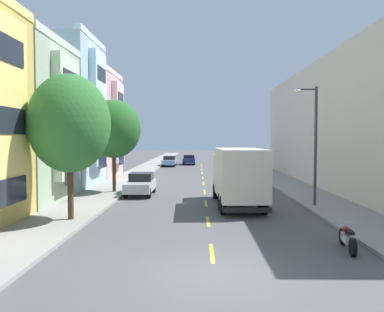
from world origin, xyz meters
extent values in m
plane|color=#4C4C4F|center=(0.00, 30.00, 0.00)|extent=(160.00, 160.00, 0.00)
cube|color=gray|center=(-7.10, 28.00, 0.07)|extent=(3.20, 120.00, 0.14)
cube|color=gray|center=(7.10, 28.00, 0.07)|extent=(3.20, 120.00, 0.14)
cube|color=yellow|center=(0.00, 2.00, 0.00)|extent=(0.14, 2.20, 0.01)
cube|color=yellow|center=(0.00, 7.00, 0.00)|extent=(0.14, 2.20, 0.01)
cube|color=yellow|center=(0.00, 12.00, 0.00)|extent=(0.14, 2.20, 0.01)
cube|color=yellow|center=(0.00, 17.00, 0.00)|extent=(0.14, 2.20, 0.01)
cube|color=yellow|center=(0.00, 22.00, 0.00)|extent=(0.14, 2.20, 0.01)
cube|color=yellow|center=(0.00, 27.00, 0.00)|extent=(0.14, 2.20, 0.01)
cube|color=yellow|center=(0.00, 32.00, 0.00)|extent=(0.14, 2.20, 0.01)
cube|color=yellow|center=(0.00, 37.00, 0.00)|extent=(0.14, 2.20, 0.01)
cube|color=yellow|center=(0.00, 42.00, 0.00)|extent=(0.14, 2.20, 0.01)
cube|color=yellow|center=(0.00, 47.00, 0.00)|extent=(0.14, 2.20, 0.01)
cube|color=#F9D572|center=(-8.42, 4.72, 5.20)|extent=(0.55, 3.29, 7.51)
cube|color=#1E232D|center=(-8.13, 4.72, 1.73)|extent=(0.04, 2.50, 1.10)
cube|color=#1E232D|center=(-8.13, 4.72, 4.62)|extent=(0.04, 2.50, 1.10)
cube|color=#1E232D|center=(-8.13, 4.72, 7.51)|extent=(0.04, 2.50, 1.10)
cube|color=beige|center=(-8.95, 12.23, 9.69)|extent=(0.60, 7.31, 0.44)
cube|color=beige|center=(-8.42, 12.23, 5.11)|extent=(0.55, 3.29, 7.39)
cube|color=#1E232D|center=(-8.13, 12.23, 1.70)|extent=(0.04, 2.50, 1.10)
cube|color=#1E232D|center=(-8.13, 12.23, 4.55)|extent=(0.04, 2.50, 1.10)
cube|color=#1E232D|center=(-8.13, 12.23, 7.39)|extent=(0.04, 2.50, 1.10)
cube|color=#9EB7CC|center=(-13.91, 19.75, 5.76)|extent=(10.42, 7.31, 11.52)
cube|color=#CAE7FE|center=(-8.95, 19.75, 11.74)|extent=(0.60, 7.31, 0.44)
cube|color=#CAE7FE|center=(-8.42, 19.75, 6.22)|extent=(0.55, 3.29, 8.98)
cube|color=#1E232D|center=(-8.13, 19.75, 2.07)|extent=(0.04, 2.50, 1.10)
cube|color=#1E232D|center=(-8.13, 19.75, 5.53)|extent=(0.04, 2.50, 1.10)
cube|color=#1E232D|center=(-8.13, 19.75, 8.98)|extent=(0.04, 2.50, 1.10)
cube|color=#CC9E9E|center=(-14.14, 27.26, 5.04)|extent=(10.88, 7.31, 10.09)
cube|color=#FECACA|center=(-8.95, 27.26, 10.31)|extent=(0.60, 7.31, 0.44)
cube|color=#FECACA|center=(-8.42, 27.26, 5.45)|extent=(0.55, 3.29, 7.87)
cube|color=#1E232D|center=(-8.13, 27.26, 1.82)|extent=(0.04, 2.50, 1.10)
cube|color=#1E232D|center=(-8.13, 27.26, 4.84)|extent=(0.04, 2.50, 1.10)
cube|color=#1E232D|center=(-8.13, 27.26, 7.87)|extent=(0.04, 2.50, 1.10)
cube|color=beige|center=(13.70, 20.00, 4.97)|extent=(10.00, 36.00, 9.95)
cylinder|color=#47331E|center=(-6.40, 6.75, 1.51)|extent=(0.27, 0.27, 2.75)
ellipsoid|color=#2D6B2D|center=(-6.40, 6.75, 4.59)|extent=(3.75, 3.75, 4.54)
cylinder|color=#47331E|center=(-6.40, 16.05, 1.58)|extent=(0.25, 0.25, 2.89)
ellipsoid|color=#235B23|center=(-6.40, 16.05, 4.56)|extent=(3.77, 3.77, 4.10)
cylinder|color=#38383D|center=(6.10, 10.64, 3.46)|extent=(0.16, 0.16, 6.64)
cylinder|color=#38383D|center=(5.55, 10.64, 6.63)|extent=(1.10, 0.10, 0.10)
ellipsoid|color=silver|center=(5.05, 10.64, 6.53)|extent=(0.44, 0.28, 0.20)
cube|color=beige|center=(1.83, 10.09, 2.00)|extent=(2.56, 5.23, 2.67)
cube|color=beige|center=(1.71, 13.81, 1.76)|extent=(2.36, 1.97, 2.20)
cube|color=black|center=(1.69, 14.71, 2.24)|extent=(2.02, 0.14, 0.97)
cube|color=black|center=(1.91, 7.59, 0.43)|extent=(2.40, 0.24, 0.24)
cylinder|color=black|center=(2.77, 13.90, 0.48)|extent=(0.31, 0.97, 0.96)
cylinder|color=black|center=(0.65, 13.83, 0.48)|extent=(0.31, 0.97, 0.96)
cylinder|color=black|center=(2.94, 8.75, 0.48)|extent=(0.31, 0.97, 0.96)
cylinder|color=black|center=(0.82, 8.68, 0.48)|extent=(0.31, 0.97, 0.96)
cylinder|color=black|center=(2.90, 9.85, 0.48)|extent=(0.31, 0.97, 0.96)
cylinder|color=black|center=(0.78, 9.78, 0.48)|extent=(0.31, 0.97, 0.96)
cube|color=#B2B5BA|center=(-4.42, 15.24, 0.64)|extent=(1.75, 4.01, 0.62)
cube|color=black|center=(-4.43, 15.72, 1.23)|extent=(1.54, 1.68, 0.55)
cylinder|color=black|center=(-5.18, 13.87, 0.33)|extent=(0.22, 0.66, 0.66)
cylinder|color=black|center=(-3.66, 13.88, 0.33)|extent=(0.22, 0.66, 0.66)
cylinder|color=black|center=(-5.19, 16.59, 0.33)|extent=(0.22, 0.66, 0.66)
cylinder|color=black|center=(-3.67, 16.60, 0.33)|extent=(0.22, 0.66, 0.66)
cube|color=#AD1E1E|center=(4.35, 48.05, 0.73)|extent=(2.00, 5.30, 0.80)
cube|color=black|center=(4.35, 49.21, 1.43)|extent=(1.76, 1.59, 0.60)
cylinder|color=black|center=(5.24, 49.85, 0.33)|extent=(0.22, 0.66, 0.66)
cylinder|color=black|center=(3.46, 49.85, 0.33)|extent=(0.22, 0.66, 0.66)
cylinder|color=black|center=(5.24, 46.25, 0.33)|extent=(0.22, 0.66, 0.66)
cylinder|color=black|center=(3.46, 46.25, 0.33)|extent=(0.22, 0.66, 0.66)
cube|color=#333338|center=(4.21, 30.40, 0.64)|extent=(1.83, 4.04, 0.62)
cube|color=black|center=(4.20, 29.92, 1.23)|extent=(1.57, 1.71, 0.55)
cylinder|color=black|center=(5.00, 31.75, 0.33)|extent=(0.23, 0.66, 0.66)
cylinder|color=black|center=(3.48, 31.78, 0.33)|extent=(0.23, 0.66, 0.66)
cylinder|color=black|center=(4.94, 29.03, 0.33)|extent=(0.23, 0.66, 0.66)
cylinder|color=black|center=(3.42, 29.06, 0.33)|extent=(0.23, 0.66, 0.66)
cube|color=#7A9EC6|center=(-4.45, 42.56, 0.63)|extent=(1.85, 4.52, 0.60)
cube|color=black|center=(-4.44, 42.78, 1.18)|extent=(1.61, 2.18, 0.50)
cylinder|color=black|center=(-5.25, 41.03, 0.33)|extent=(0.23, 0.66, 0.66)
cylinder|color=black|center=(-3.67, 41.02, 0.33)|extent=(0.23, 0.66, 0.66)
cylinder|color=black|center=(-5.22, 44.09, 0.33)|extent=(0.23, 0.66, 0.66)
cylinder|color=black|center=(-3.64, 44.08, 0.33)|extent=(0.23, 0.66, 0.66)
cube|color=maroon|center=(4.42, 37.18, 0.63)|extent=(1.83, 4.51, 0.60)
cube|color=black|center=(4.42, 36.96, 1.18)|extent=(1.60, 2.17, 0.50)
cylinder|color=black|center=(5.20, 38.72, 0.33)|extent=(0.22, 0.66, 0.66)
cylinder|color=black|center=(3.62, 38.71, 0.33)|extent=(0.22, 0.66, 0.66)
cylinder|color=black|center=(5.22, 35.66, 0.33)|extent=(0.22, 0.66, 0.66)
cylinder|color=black|center=(3.64, 35.65, 0.33)|extent=(0.22, 0.66, 0.66)
cube|color=navy|center=(-1.80, 46.22, 0.63)|extent=(1.80, 4.50, 0.60)
cube|color=black|center=(-1.80, 46.44, 1.18)|extent=(1.58, 2.16, 0.50)
cylinder|color=black|center=(-2.59, 44.69, 0.33)|extent=(0.22, 0.66, 0.66)
cylinder|color=black|center=(-1.01, 44.69, 0.33)|extent=(0.22, 0.66, 0.66)
cylinder|color=black|center=(-2.59, 47.75, 0.33)|extent=(0.22, 0.66, 0.66)
cylinder|color=black|center=(-1.01, 47.75, 0.33)|extent=(0.22, 0.66, 0.66)
cylinder|color=black|center=(4.85, 3.14, 0.30)|extent=(0.22, 0.61, 0.60)
cylinder|color=black|center=(4.65, 1.70, 0.30)|extent=(0.22, 0.61, 0.60)
cube|color=silver|center=(4.75, 2.42, 0.42)|extent=(0.39, 0.84, 0.28)
ellipsoid|color=maroon|center=(4.77, 2.59, 0.68)|extent=(0.24, 0.48, 0.22)
cube|color=black|center=(4.71, 2.16, 0.70)|extent=(0.29, 0.54, 0.10)
cylinder|color=silver|center=(4.83, 3.02, 0.88)|extent=(0.62, 0.12, 0.03)
camera|label=1|loc=(-0.47, -10.91, 3.91)|focal=35.95mm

